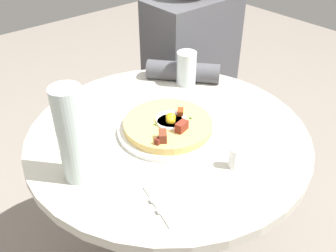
% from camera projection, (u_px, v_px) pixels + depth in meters
% --- Properties ---
extents(dining_table, '(0.82, 0.82, 0.72)m').
position_uv_depth(dining_table, '(168.00, 174.00, 1.19)').
color(dining_table, beige).
rests_on(dining_table, ground_plane).
extents(person_seated, '(0.52, 0.44, 1.14)m').
position_uv_depth(person_seated, '(190.00, 92.00, 1.70)').
color(person_seated, '#2D2D33').
rests_on(person_seated, ground_plane).
extents(pizza_plate, '(0.29, 0.29, 0.01)m').
position_uv_depth(pizza_plate, '(168.00, 131.00, 1.09)').
color(pizza_plate, white).
rests_on(pizza_plate, dining_table).
extents(breakfast_pizza, '(0.26, 0.26, 0.05)m').
position_uv_depth(breakfast_pizza, '(168.00, 125.00, 1.07)').
color(breakfast_pizza, '#DEB763').
rests_on(breakfast_pizza, pizza_plate).
extents(bread_plate, '(0.16, 0.16, 0.01)m').
position_uv_depth(bread_plate, '(86.00, 125.00, 1.11)').
color(bread_plate, silver).
rests_on(bread_plate, dining_table).
extents(napkin, '(0.20, 0.18, 0.00)m').
position_uv_depth(napkin, '(188.00, 195.00, 0.88)').
color(napkin, white).
rests_on(napkin, dining_table).
extents(fork, '(0.18, 0.05, 0.00)m').
position_uv_depth(fork, '(185.00, 188.00, 0.89)').
color(fork, silver).
rests_on(fork, napkin).
extents(knife, '(0.18, 0.05, 0.00)m').
position_uv_depth(knife, '(192.00, 198.00, 0.87)').
color(knife, silver).
rests_on(knife, napkin).
extents(water_glass, '(0.07, 0.07, 0.12)m').
position_uv_depth(water_glass, '(186.00, 68.00, 1.30)').
color(water_glass, silver).
rests_on(water_glass, dining_table).
extents(water_bottle, '(0.07, 0.07, 0.25)m').
position_uv_depth(water_bottle, '(73.00, 135.00, 0.87)').
color(water_bottle, silver).
rests_on(water_bottle, dining_table).
extents(salt_shaker, '(0.03, 0.03, 0.06)m').
position_uv_depth(salt_shaker, '(234.00, 158.00, 0.95)').
color(salt_shaker, white).
rests_on(salt_shaker, dining_table).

